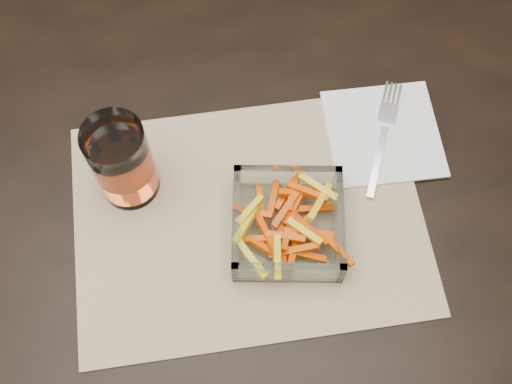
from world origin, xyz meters
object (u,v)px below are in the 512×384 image
(dining_table, at_px, (190,229))
(glass_bowl, at_px, (288,225))
(tumbler, at_px, (123,163))
(fork, at_px, (383,134))

(dining_table, bearing_deg, glass_bowl, -26.16)
(glass_bowl, distance_m, tumbler, 0.22)
(tumbler, bearing_deg, glass_bowl, -28.39)
(glass_bowl, relative_size, fork, 0.93)
(tumbler, height_order, fork, tumbler)
(glass_bowl, xyz_separation_m, tumbler, (-0.19, 0.10, 0.04))
(dining_table, distance_m, fork, 0.30)
(tumbler, distance_m, fork, 0.35)
(tumbler, relative_size, fork, 0.77)
(tumbler, bearing_deg, fork, 1.81)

